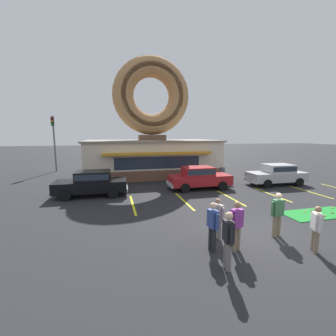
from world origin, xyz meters
name	(u,v)px	position (x,y,z in m)	size (l,w,h in m)	color
ground_plane	(265,234)	(0.00, 0.00, 0.00)	(160.00, 160.00, 0.00)	#232326
donut_shop_building	(152,136)	(-2.11, 13.94, 3.74)	(12.30, 6.75, 10.96)	brown
putting_mat	(318,214)	(3.98, 1.31, 0.01)	(3.51, 1.48, 0.03)	#1E842D
mini_donut_near_left	(318,212)	(4.15, 1.46, 0.05)	(0.13, 0.13, 0.04)	#D8667F
mini_donut_near_right	(325,216)	(3.94, 0.93, 0.05)	(0.13, 0.13, 0.04)	#D17F47
mini_donut_mid_left	(332,213)	(4.70, 1.17, 0.05)	(0.13, 0.13, 0.04)	brown
mini_donut_mid_centre	(305,211)	(3.55, 1.66, 0.05)	(0.13, 0.13, 0.04)	#E5C666
mini_donut_mid_right	(332,208)	(5.41, 1.79, 0.05)	(0.13, 0.13, 0.04)	#D17F47
mini_donut_far_centre	(312,211)	(3.95, 1.65, 0.05)	(0.13, 0.13, 0.04)	brown
golf_ball	(303,213)	(3.25, 1.50, 0.05)	(0.04, 0.04, 0.04)	white
car_silver	(277,174)	(6.58, 7.45, 0.87)	(4.60, 2.07, 1.60)	#B2B5BA
car_red	(199,177)	(0.20, 7.65, 0.87)	(4.57, 1.99, 1.60)	maroon
car_black	(92,182)	(-7.12, 7.48, 0.87)	(4.61, 2.08, 1.60)	black
pedestrian_blue_sweater_man	(277,212)	(0.24, -0.29, 0.95)	(0.60, 0.26, 1.71)	#7F7056
pedestrian_hooded_kid	(228,238)	(-2.64, -1.77, 0.96)	(0.29, 0.59, 1.72)	slate
pedestrian_leather_jacket_man	(316,227)	(0.69, -1.57, 0.86)	(0.38, 0.55, 1.57)	#7F7056
pedestrian_clipboard_woman	(218,217)	(-2.05, 0.08, 0.85)	(0.37, 0.56, 1.55)	slate
pedestrian_beanie_man	(237,224)	(-1.84, -0.90, 0.95)	(0.58, 0.33, 1.70)	#7F7056
pedestrian_crossing_woman	(213,224)	(-2.61, -0.68, 0.92)	(0.29, 0.59, 1.67)	#232328
trash_bin	(222,172)	(3.79, 11.14, 0.50)	(0.57, 0.57, 0.97)	#51565B
traffic_light_pole	(54,136)	(-11.71, 18.63, 3.71)	(0.28, 0.47, 5.80)	#595B60
parking_stripe_far_left	(133,205)	(-4.77, 5.00, 0.00)	(0.12, 3.60, 0.01)	yellow
parking_stripe_left	(184,201)	(-1.77, 5.00, 0.00)	(0.12, 3.60, 0.01)	yellow
parking_stripe_mid_left	(230,197)	(1.23, 5.00, 0.00)	(0.12, 3.60, 0.01)	yellow
parking_stripe_centre	(271,194)	(4.23, 5.00, 0.00)	(0.12, 3.60, 0.01)	yellow
parking_stripe_mid_right	(309,192)	(7.23, 5.00, 0.00)	(0.12, 3.60, 0.01)	yellow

